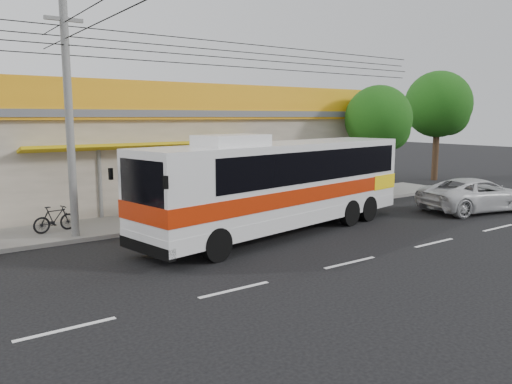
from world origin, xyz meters
TOP-DOWN VIEW (x-y plane):
  - ground at (0.00, 0.00)m, footprint 120.00×120.00m
  - sidewalk at (0.00, 6.00)m, footprint 30.00×3.20m
  - lane_markings at (0.00, -2.50)m, footprint 50.00×0.12m
  - storefront_building at (-0.01, 11.54)m, footprint 22.60×9.20m
  - coach_bus at (0.92, 1.73)m, footprint 12.07×4.59m
  - motorbike_dark at (-6.19, 5.93)m, footprint 1.62×0.72m
  - white_car at (10.53, -0.02)m, footprint 5.75×3.56m
  - utility_pole at (-5.78, 4.88)m, footprint 34.00×14.00m
  - tree_near at (10.45, 5.61)m, footprint 3.54×3.54m
  - tree_far at (18.80, 7.85)m, footprint 4.34×4.34m

SIDE VIEW (x-z plane):
  - ground at x=0.00m, z-range 0.00..0.00m
  - lane_markings at x=0.00m, z-range -0.01..0.01m
  - sidewalk at x=0.00m, z-range 0.00..0.15m
  - motorbike_dark at x=-6.19m, z-range 0.15..1.09m
  - white_car at x=10.53m, z-range 0.00..1.49m
  - coach_bus at x=0.92m, z-range 0.13..3.77m
  - storefront_building at x=-0.01m, z-range -0.55..5.15m
  - tree_near at x=10.45m, z-range 1.04..6.91m
  - tree_far at x=18.80m, z-range 1.27..8.47m
  - utility_pole at x=-5.78m, z-range 2.65..10.80m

